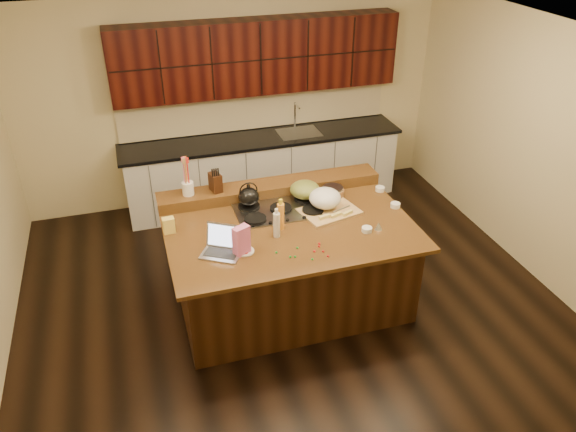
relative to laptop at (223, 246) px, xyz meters
name	(u,v)px	position (x,y,z in m)	size (l,w,h in m)	color
room	(290,187)	(0.71, 0.25, 0.37)	(5.52, 5.02, 2.72)	black
island	(289,264)	(0.71, 0.25, -0.52)	(2.40, 1.60, 0.92)	black
back_ledge	(270,188)	(0.71, 0.95, 0.00)	(2.40, 0.30, 0.12)	#301E0A
cooktop	(281,209)	(0.71, 0.55, -0.05)	(0.92, 0.52, 0.05)	gray
back_counter	(261,132)	(1.01, 2.48, 0.00)	(3.70, 0.66, 2.40)	silver
kettle	(249,197)	(0.41, 0.68, 0.08)	(0.21, 0.21, 0.19)	black
green_bowl	(305,190)	(1.01, 0.68, 0.07)	(0.31, 0.31, 0.17)	olive
laptop	(223,246)	(0.00, 0.00, 0.00)	(0.44, 0.41, 0.24)	#B7B7BC
oil_bottle	(281,216)	(0.61, 0.23, 0.07)	(0.07, 0.07, 0.27)	orange
vinegar_bottle	(277,225)	(0.53, 0.10, 0.06)	(0.06, 0.06, 0.25)	silver
wooden_tray	(326,201)	(1.15, 0.44, 0.04)	(0.64, 0.52, 0.23)	tan
ramekin_a	(367,229)	(1.38, -0.07, -0.04)	(0.10, 0.10, 0.04)	white
ramekin_b	(395,205)	(1.86, 0.28, -0.04)	(0.10, 0.10, 0.04)	white
ramekin_c	(380,189)	(1.86, 0.65, -0.04)	(0.10, 0.10, 0.04)	white
strainer_bowl	(333,193)	(1.32, 0.68, -0.02)	(0.24, 0.24, 0.09)	#996B3F
kitchen_timer	(378,226)	(1.51, -0.06, -0.03)	(0.08, 0.08, 0.07)	silver
pink_bag	(241,241)	(0.16, -0.08, 0.08)	(0.15, 0.08, 0.28)	pink
candy_plate	(244,251)	(0.18, -0.06, -0.06)	(0.18, 0.18, 0.01)	white
package_box	(169,225)	(-0.43, 0.47, 0.01)	(0.11, 0.08, 0.16)	#F0D154
utensil_crock	(188,188)	(-0.16, 0.95, 0.13)	(0.12, 0.12, 0.14)	white
knife_block	(215,182)	(0.12, 0.95, 0.15)	(0.10, 0.16, 0.19)	black
gumdrop_0	(323,251)	(0.86, -0.27, -0.06)	(0.02, 0.02, 0.02)	red
gumdrop_1	(297,248)	(0.66, -0.15, -0.06)	(0.02, 0.02, 0.02)	#198C26
gumdrop_2	(319,246)	(0.86, -0.19, -0.06)	(0.02, 0.02, 0.02)	red
gumdrop_3	(290,257)	(0.55, -0.27, -0.06)	(0.02, 0.02, 0.02)	#198C26
gumdrop_4	(314,251)	(0.79, -0.25, -0.06)	(0.02, 0.02, 0.02)	red
gumdrop_5	(276,252)	(0.45, -0.17, -0.06)	(0.02, 0.02, 0.02)	#198C26
gumdrop_6	(319,244)	(0.87, -0.14, -0.06)	(0.02, 0.02, 0.02)	red
gumdrop_7	(312,259)	(0.73, -0.36, -0.06)	(0.02, 0.02, 0.02)	#198C26
gumdrop_8	(328,256)	(0.88, -0.36, -0.06)	(0.02, 0.02, 0.02)	red
gumdrop_9	(295,257)	(0.59, -0.28, -0.06)	(0.02, 0.02, 0.02)	#198C26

